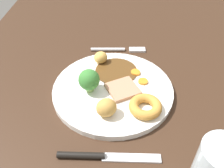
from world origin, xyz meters
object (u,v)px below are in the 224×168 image
Objects in this scene: yorkshire_pudding at (144,106)px; carrot_coin_front at (142,81)px; roast_potato_right at (105,108)px; fork at (119,49)px; broccoli_floret at (88,80)px; dinner_plate at (112,90)px; carrot_coin_back at (135,72)px; meat_slice_main at (122,89)px; roast_potato_left at (100,57)px; knife at (98,156)px.

yorkshire_pudding is 8.65cm from carrot_coin_front.
fork is at bearing 175.74° from roast_potato_right.
carrot_coin_front is at bearing 105.90° from broccoli_floret.
carrot_coin_back reaches higher than dinner_plate.
yorkshire_pudding is 3.05× the size of carrot_coin_back.
broccoli_floret is (-5.21, -12.09, 2.02)cm from yorkshire_pudding.
carrot_coin_back is at bearing 155.40° from meat_slice_main.
dinner_plate is 4.26× the size of meat_slice_main.
roast_potato_left is at bearing -124.70° from fork.
roast_potato_left is 0.19× the size of knife.
roast_potato_left is at bearing -124.23° from carrot_coin_front.
yorkshire_pudding is at bearing 0.77° from carrot_coin_front.
roast_potato_right reaches higher than carrot_coin_back.
roast_potato_left is 12.75cm from carrot_coin_front.
yorkshire_pudding is at bearing 47.30° from dinner_plate.
carrot_coin_back is (-11.76, -1.81, -0.71)cm from yorkshire_pudding.
carrot_coin_back is at bearing 155.75° from roast_potato_right.
yorkshire_pudding is at bearing 66.70° from broccoli_floret.
dinner_plate is 12.20× the size of carrot_coin_back.
carrot_coin_back is (-13.36, 6.02, -1.59)cm from roast_potato_right.
dinner_plate is 17.30cm from knife.
carrot_coin_back is at bearing -73.67° from fork.
roast_potato_right is 14.73cm from carrot_coin_back.
carrot_coin_front is 0.99× the size of carrot_coin_back.
broccoli_floret is 16.88cm from knife.
roast_potato_right reaches higher than knife.
broccoli_floret is at bearing -87.13° from meat_slice_main.
meat_slice_main is at bearing -140.27° from yorkshire_pudding.
roast_potato_left is (-9.30, -3.61, 2.21)cm from dinner_plate.
meat_slice_main is 7.91cm from broccoli_floret.
yorkshire_pudding is 1.98× the size of roast_potato_left.
meat_slice_main is 7.28cm from yorkshire_pudding.
carrot_coin_front is 12.76cm from broccoli_floret.
roast_potato_left is 0.83× the size of roast_potato_right.
knife is at bearing -97.42° from fork.
carrot_coin_front is (-3.04, 4.52, -0.15)cm from meat_slice_main.
carrot_coin_back is (-6.18, 2.83, -0.11)cm from meat_slice_main.
roast_potato_left is at bearing -158.80° from dinner_plate.
roast_potato_left is at bearing -149.61° from meat_slice_main.
roast_potato_left is (-15.75, -10.60, 0.51)cm from yorkshire_pudding.
roast_potato_right reaches higher than dinner_plate.
carrot_coin_front is (7.14, 10.49, -1.26)cm from roast_potato_left.
carrot_coin_front is (-10.22, 7.71, -1.63)cm from roast_potato_right.
dinner_plate is 2.75cm from meat_slice_main.
knife is (17.24, -1.40, -0.25)cm from dinner_plate.
roast_potato_left reaches higher than carrot_coin_front.
carrot_coin_back is (-3.14, -1.69, 0.04)cm from carrot_coin_front.
roast_potato_left reaches higher than yorkshire_pudding.
broccoli_floret is at bearing -111.98° from fork.
knife is (9.18, -0.57, -2.83)cm from roast_potato_right.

